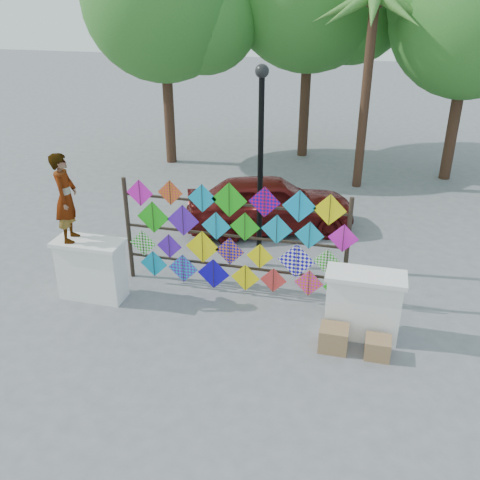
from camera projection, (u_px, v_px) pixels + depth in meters
The scene contains 12 objects.
ground at pixel (223, 309), 10.68m from camera, with size 80.00×80.00×0.00m, color gray.
parapet_left at pixel (91, 269), 10.82m from camera, with size 1.40×0.65×1.28m.
parapet_right at pixel (363, 304), 9.63m from camera, with size 1.40×0.65×1.28m.
kite_rack at pixel (235, 239), 10.78m from camera, with size 4.94×0.24×2.41m.
tree_west at pixel (166, 1), 17.22m from camera, with size 5.85×5.20×8.01m.
tree_east at pixel (475, 17), 15.72m from camera, with size 5.40×4.80×7.42m.
palm_tree at pixel (373, 20), 15.04m from camera, with size 3.62×3.62×5.83m.
vendor_woman at pixel (66, 198), 10.24m from camera, with size 0.64×0.42×1.77m, color #99999E.
sedan at pixel (270, 203), 13.83m from camera, with size 1.74×4.32×1.47m, color #520F0E.
lamppost at pixel (261, 152), 11.20m from camera, with size 0.28×0.28×4.46m.
cardboard_box_near at pixel (334, 338), 9.43m from camera, with size 0.50×0.44×0.44m, color olive.
cardboard_box_far at pixel (378, 347), 9.25m from camera, with size 0.43×0.40×0.37m, color olive.
Camera 1 is at (2.56, -8.67, 5.86)m, focal length 40.00 mm.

